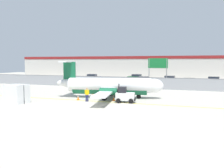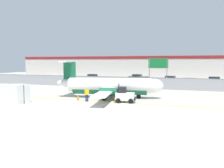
# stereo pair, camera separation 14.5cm
# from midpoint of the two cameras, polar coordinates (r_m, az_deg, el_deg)

# --- Properties ---
(ground_plane) EXTENTS (140.00, 140.00, 0.01)m
(ground_plane) POSITION_cam_midpoint_polar(r_m,az_deg,el_deg) (30.42, -1.94, -4.07)
(ground_plane) COLOR #B7B2A3
(perimeter_fence) EXTENTS (98.00, 0.10, 2.10)m
(perimeter_fence) POSITION_cam_midpoint_polar(r_m,az_deg,el_deg) (45.45, 5.50, 0.36)
(perimeter_fence) COLOR gray
(perimeter_fence) RESTS_ON ground
(parking_lot_strip) EXTENTS (98.00, 17.00, 0.12)m
(parking_lot_strip) POSITION_cam_midpoint_polar(r_m,az_deg,el_deg) (56.72, 8.34, 0.20)
(parking_lot_strip) COLOR #38383A
(parking_lot_strip) RESTS_ON ground
(background_building) EXTENTS (91.00, 8.10, 6.50)m
(background_building) POSITION_cam_midpoint_polar(r_m,az_deg,el_deg) (74.75, 11.18, 3.78)
(background_building) COLOR beige
(background_building) RESTS_ON ground
(commuter_airplane) EXTENTS (14.51, 16.02, 4.92)m
(commuter_airplane) POSITION_cam_midpoint_polar(r_m,az_deg,el_deg) (33.36, -0.26, -0.49)
(commuter_airplane) COLOR white
(commuter_airplane) RESTS_ON ground
(baggage_tug) EXTENTS (2.47, 1.68, 1.88)m
(baggage_tug) POSITION_cam_midpoint_polar(r_m,az_deg,el_deg) (29.78, 2.81, -2.62)
(baggage_tug) COLOR silver
(baggage_tug) RESTS_ON ground
(ground_crew_worker) EXTENTS (0.55, 0.41, 1.70)m
(ground_crew_worker) POSITION_cam_midpoint_polar(r_m,az_deg,el_deg) (30.60, -5.88, -2.25)
(ground_crew_worker) COLOR #191E4C
(ground_crew_worker) RESTS_ON ground
(cargo_container) EXTENTS (2.63, 2.28, 2.20)m
(cargo_container) POSITION_cam_midpoint_polar(r_m,az_deg,el_deg) (31.22, -21.13, -2.15)
(cargo_container) COLOR silver
(cargo_container) RESTS_ON ground
(traffic_cone_near_left) EXTENTS (0.36, 0.36, 0.64)m
(traffic_cone_near_left) POSITION_cam_midpoint_polar(r_m,az_deg,el_deg) (32.07, -7.89, -3.08)
(traffic_cone_near_left) COLOR orange
(traffic_cone_near_left) RESTS_ON ground
(traffic_cone_near_right) EXTENTS (0.36, 0.36, 0.64)m
(traffic_cone_near_right) POSITION_cam_midpoint_polar(r_m,az_deg,el_deg) (31.13, 0.27, -3.28)
(traffic_cone_near_right) COLOR orange
(traffic_cone_near_right) RESTS_ON ground
(traffic_cone_far_left) EXTENTS (0.36, 0.36, 0.64)m
(traffic_cone_far_left) POSITION_cam_midpoint_polar(r_m,az_deg,el_deg) (37.52, -4.52, -1.86)
(traffic_cone_far_left) COLOR orange
(traffic_cone_far_left) RESTS_ON ground
(traffic_cone_far_right) EXTENTS (0.36, 0.36, 0.64)m
(traffic_cone_far_right) POSITION_cam_midpoint_polar(r_m,az_deg,el_deg) (35.00, 5.99, -2.38)
(traffic_cone_far_right) COLOR orange
(traffic_cone_far_right) RESTS_ON ground
(parked_car_0) EXTENTS (4.28, 2.16, 1.58)m
(parked_car_0) POSITION_cam_midpoint_polar(r_m,az_deg,el_deg) (64.36, -4.57, 1.56)
(parked_car_0) COLOR navy
(parked_car_0) RESTS_ON parking_lot_strip
(parked_car_1) EXTENTS (4.39, 2.45, 1.58)m
(parked_car_1) POSITION_cam_midpoint_polar(r_m,az_deg,el_deg) (53.69, -2.89, 0.87)
(parked_car_1) COLOR gray
(parked_car_1) RESTS_ON parking_lot_strip
(parked_car_2) EXTENTS (4.30, 2.21, 1.58)m
(parked_car_2) POSITION_cam_midpoint_polar(r_m,az_deg,el_deg) (63.91, 5.47, 1.53)
(parked_car_2) COLOR #19662D
(parked_car_2) RESTS_ON parking_lot_strip
(parked_car_3) EXTENTS (4.39, 2.44, 1.58)m
(parked_car_3) POSITION_cam_midpoint_polar(r_m,az_deg,el_deg) (54.36, 7.09, 0.89)
(parked_car_3) COLOR #19662D
(parked_car_3) RESTS_ON parking_lot_strip
(parked_car_4) EXTENTS (4.25, 2.10, 1.58)m
(parked_car_4) POSITION_cam_midpoint_polar(r_m,az_deg,el_deg) (57.80, 12.88, 1.05)
(parked_car_4) COLOR slate
(parked_car_4) RESTS_ON parking_lot_strip
(parked_car_5) EXTENTS (4.30, 2.21, 1.58)m
(parked_car_5) POSITION_cam_midpoint_polar(r_m,az_deg,el_deg) (50.98, 17.27, 0.42)
(parked_car_5) COLOR navy
(parked_car_5) RESTS_ON parking_lot_strip
(parked_car_6) EXTENTS (4.28, 2.17, 1.58)m
(parked_car_6) POSITION_cam_midpoint_polar(r_m,az_deg,el_deg) (57.57, 22.02, 0.79)
(parked_car_6) COLOR red
(parked_car_6) RESTS_ON parking_lot_strip
(highway_sign) EXTENTS (3.60, 0.14, 5.50)m
(highway_sign) POSITION_cam_midpoint_polar(r_m,az_deg,el_deg) (46.33, 10.35, 4.14)
(highway_sign) COLOR slate
(highway_sign) RESTS_ON ground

